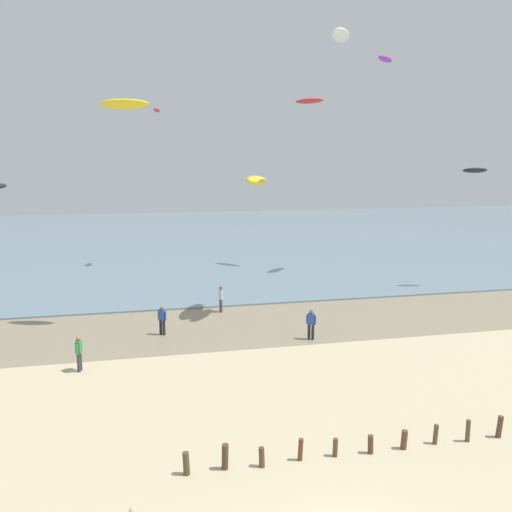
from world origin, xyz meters
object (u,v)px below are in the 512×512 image
(kite_aloft_8, at_px, (157,110))
(kite_aloft_10, at_px, (256,180))
(kite_aloft_9, at_px, (124,104))
(kite_aloft_4, at_px, (385,59))
(kite_aloft_0, at_px, (309,101))
(person_by_waterline, at_px, (79,352))
(kite_aloft_7, at_px, (475,170))
(person_nearest_camera, at_px, (311,323))
(person_left_flank, at_px, (162,319))
(kite_aloft_3, at_px, (341,35))
(person_mid_beach, at_px, (221,298))

(kite_aloft_8, relative_size, kite_aloft_10, 0.53)
(kite_aloft_9, relative_size, kite_aloft_10, 0.81)
(kite_aloft_4, relative_size, kite_aloft_10, 0.75)
(kite_aloft_0, bearing_deg, person_by_waterline, -83.06)
(kite_aloft_4, distance_m, kite_aloft_7, 12.09)
(person_nearest_camera, height_order, kite_aloft_4, kite_aloft_4)
(kite_aloft_0, height_order, kite_aloft_7, kite_aloft_0)
(kite_aloft_8, bearing_deg, kite_aloft_9, -7.54)
(kite_aloft_4, bearing_deg, kite_aloft_10, -9.13)
(kite_aloft_8, bearing_deg, person_left_flank, -2.15)
(kite_aloft_4, xyz_separation_m, kite_aloft_10, (-13.19, -10.20, -9.56))
(person_left_flank, distance_m, kite_aloft_0, 26.42)
(person_nearest_camera, relative_size, person_left_flank, 1.00)
(kite_aloft_0, xyz_separation_m, kite_aloft_3, (-3.52, -16.35, 1.71))
(kite_aloft_8, distance_m, kite_aloft_10, 18.80)
(kite_aloft_3, xyz_separation_m, kite_aloft_7, (13.14, 5.54, -7.72))
(kite_aloft_7, bearing_deg, person_left_flank, 26.94)
(kite_aloft_4, bearing_deg, kite_aloft_0, -85.14)
(kite_aloft_10, bearing_deg, kite_aloft_3, 88.74)
(kite_aloft_3, relative_size, kite_aloft_7, 1.60)
(kite_aloft_3, distance_m, kite_aloft_9, 12.90)
(person_mid_beach, bearing_deg, kite_aloft_3, -24.30)
(person_left_flank, bearing_deg, kite_aloft_9, 127.45)
(person_nearest_camera, xyz_separation_m, kite_aloft_7, (15.75, 9.02, 8.17))
(person_nearest_camera, relative_size, kite_aloft_7, 0.91)
(kite_aloft_4, bearing_deg, person_by_waterline, -9.65)
(person_nearest_camera, height_order, person_by_waterline, same)
(kite_aloft_8, bearing_deg, person_mid_beach, 11.18)
(person_nearest_camera, distance_m, kite_aloft_7, 19.91)
(person_by_waterline, relative_size, kite_aloft_9, 0.60)
(person_mid_beach, xyz_separation_m, kite_aloft_8, (-3.17, 16.15, 13.36))
(kite_aloft_3, xyz_separation_m, kite_aloft_8, (-9.82, 19.15, -2.53))
(kite_aloft_3, bearing_deg, person_mid_beach, -85.49)
(kite_aloft_3, xyz_separation_m, kite_aloft_9, (-12.21, 1.21, -3.96))
(person_mid_beach, distance_m, person_by_waterline, 11.60)
(person_nearest_camera, height_order, kite_aloft_8, kite_aloft_8)
(person_nearest_camera, distance_m, kite_aloft_10, 9.61)
(person_left_flank, bearing_deg, kite_aloft_0, 50.73)
(person_mid_beach, xyz_separation_m, kite_aloft_7, (19.79, 2.54, 8.17))
(kite_aloft_10, bearing_deg, person_nearest_camera, 42.03)
(person_nearest_camera, relative_size, kite_aloft_3, 0.57)
(kite_aloft_0, relative_size, kite_aloft_4, 1.05)
(kite_aloft_0, bearing_deg, kite_aloft_10, -72.54)
(person_mid_beach, bearing_deg, kite_aloft_8, 101.11)
(kite_aloft_8, relative_size, kite_aloft_9, 0.65)
(person_by_waterline, bearing_deg, kite_aloft_9, 70.20)
(kite_aloft_0, bearing_deg, person_nearest_camera, -60.50)
(kite_aloft_4, bearing_deg, person_left_flank, -12.55)
(person_mid_beach, height_order, kite_aloft_7, kite_aloft_7)
(person_by_waterline, height_order, kite_aloft_10, kite_aloft_10)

